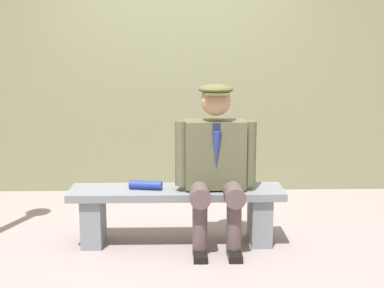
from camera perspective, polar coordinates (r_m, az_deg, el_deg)
name	(u,v)px	position (r m, az deg, el deg)	size (l,w,h in m)	color
ground_plane	(177,242)	(4.17, -1.65, -10.73)	(30.00, 30.00, 0.00)	gray
bench	(177,206)	(4.07, -1.67, -6.83)	(1.65, 0.37, 0.44)	slate
seated_man	(216,159)	(3.93, 2.61, -1.70)	(0.62, 0.55, 1.24)	#54553B
rolled_magazine	(146,185)	(4.01, -5.10, -4.50)	(0.07, 0.07, 0.25)	navy
stadium_wall	(177,86)	(5.53, -1.64, 6.41)	(12.00, 0.24, 2.22)	gray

